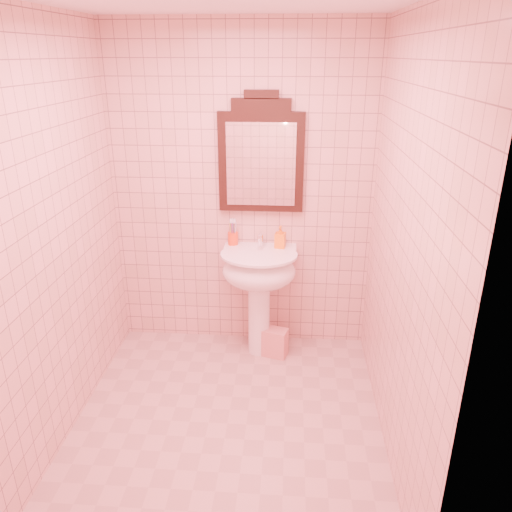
# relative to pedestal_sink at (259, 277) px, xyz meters

# --- Properties ---
(floor) EXTENTS (2.20, 2.20, 0.00)m
(floor) POSITION_rel_pedestal_sink_xyz_m (-0.15, -0.87, -0.66)
(floor) COLOR tan
(floor) RESTS_ON ground
(back_wall) EXTENTS (2.00, 0.02, 2.50)m
(back_wall) POSITION_rel_pedestal_sink_xyz_m (-0.15, 0.23, 0.59)
(back_wall) COLOR #E3A69E
(back_wall) RESTS_ON floor
(pedestal_sink) EXTENTS (0.58, 0.58, 0.86)m
(pedestal_sink) POSITION_rel_pedestal_sink_xyz_m (0.00, 0.00, 0.00)
(pedestal_sink) COLOR white
(pedestal_sink) RESTS_ON floor
(faucet) EXTENTS (0.04, 0.16, 0.11)m
(faucet) POSITION_rel_pedestal_sink_xyz_m (0.00, 0.14, 0.26)
(faucet) COLOR white
(faucet) RESTS_ON pedestal_sink
(mirror) EXTENTS (0.63, 0.06, 0.88)m
(mirror) POSITION_rel_pedestal_sink_xyz_m (0.00, 0.20, 0.88)
(mirror) COLOR black
(mirror) RESTS_ON back_wall
(toothbrush_cup) EXTENTS (0.08, 0.08, 0.18)m
(toothbrush_cup) POSITION_rel_pedestal_sink_xyz_m (-0.22, 0.17, 0.25)
(toothbrush_cup) COLOR red
(toothbrush_cup) RESTS_ON pedestal_sink
(soap_dispenser) EXTENTS (0.09, 0.09, 0.17)m
(soap_dispenser) POSITION_rel_pedestal_sink_xyz_m (0.15, 0.13, 0.29)
(soap_dispenser) COLOR orange
(soap_dispenser) RESTS_ON pedestal_sink
(towel) EXTENTS (0.22, 0.17, 0.23)m
(towel) POSITION_rel_pedestal_sink_xyz_m (0.13, -0.04, -0.55)
(towel) COLOR pink
(towel) RESTS_ON floor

